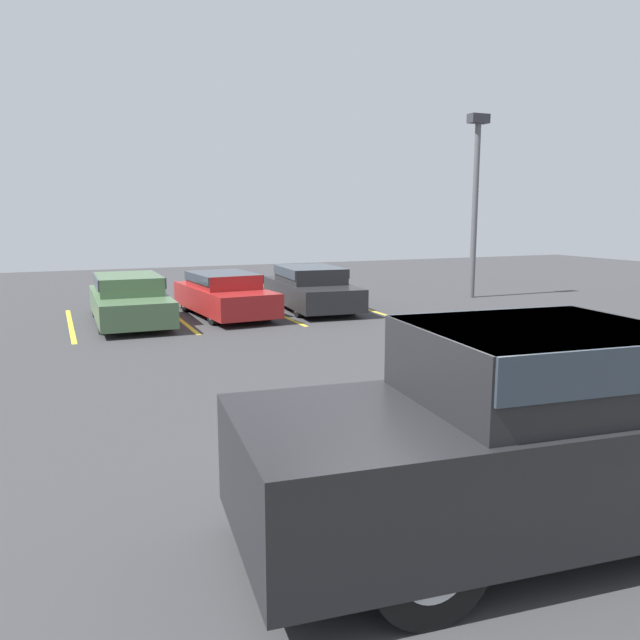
% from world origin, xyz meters
% --- Properties ---
extents(ground_plane, '(60.00, 60.00, 0.00)m').
position_xyz_m(ground_plane, '(0.00, 0.00, 0.00)').
color(ground_plane, '#38383A').
extents(stall_stripe_a, '(0.12, 5.37, 0.01)m').
position_xyz_m(stall_stripe_a, '(-2.94, 12.93, 0.00)').
color(stall_stripe_a, yellow).
rests_on(stall_stripe_a, ground_plane).
extents(stall_stripe_b, '(0.12, 5.37, 0.01)m').
position_xyz_m(stall_stripe_b, '(-0.15, 12.93, 0.00)').
color(stall_stripe_b, yellow).
rests_on(stall_stripe_b, ground_plane).
extents(stall_stripe_c, '(0.12, 5.37, 0.01)m').
position_xyz_m(stall_stripe_c, '(2.65, 12.93, 0.00)').
color(stall_stripe_c, yellow).
rests_on(stall_stripe_c, ground_plane).
extents(stall_stripe_d, '(0.12, 5.37, 0.01)m').
position_xyz_m(stall_stripe_d, '(5.45, 12.93, 0.00)').
color(stall_stripe_d, yellow).
rests_on(stall_stripe_d, ground_plane).
extents(pickup_truck, '(6.12, 2.58, 1.92)m').
position_xyz_m(pickup_truck, '(0.86, -0.37, 0.96)').
color(pickup_truck, black).
rests_on(pickup_truck, ground_plane).
extents(parked_sedan_a, '(1.85, 4.77, 1.27)m').
position_xyz_m(parked_sedan_a, '(-1.46, 12.72, 0.67)').
color(parked_sedan_a, '#4C6B47').
rests_on(parked_sedan_a, ground_plane).
extents(parked_sedan_b, '(2.07, 4.53, 1.22)m').
position_xyz_m(parked_sedan_b, '(1.16, 12.81, 0.65)').
color(parked_sedan_b, maroon).
rests_on(parked_sedan_b, ground_plane).
extents(parked_sedan_c, '(2.19, 4.85, 1.29)m').
position_xyz_m(parked_sedan_c, '(3.92, 13.04, 0.68)').
color(parked_sedan_c, '#232326').
rests_on(parked_sedan_c, ground_plane).
extents(light_post, '(0.70, 0.36, 6.15)m').
position_xyz_m(light_post, '(10.09, 13.29, 3.69)').
color(light_post, '#515156').
rests_on(light_post, ground_plane).
extents(wheel_stop_curb, '(1.77, 0.20, 0.14)m').
position_xyz_m(wheel_stop_curb, '(3.15, 15.92, 0.07)').
color(wheel_stop_curb, '#B7B2A8').
rests_on(wheel_stop_curb, ground_plane).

